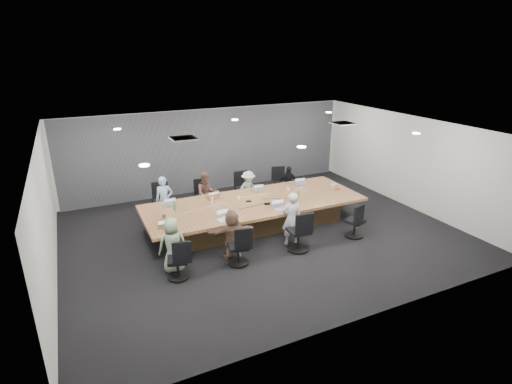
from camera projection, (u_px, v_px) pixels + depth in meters
name	position (u px, v px, depth m)	size (l,w,h in m)	color
floor	(262.00, 233.00, 10.72)	(10.00, 8.00, 0.00)	black
ceiling	(263.00, 130.00, 9.76)	(10.00, 8.00, 0.00)	white
wall_back	(211.00, 150.00, 13.64)	(10.00, 2.80, 0.00)	beige
wall_front	(365.00, 252.00, 6.84)	(10.00, 2.80, 0.00)	beige
wall_left	(46.00, 217.00, 8.23)	(8.00, 2.80, 0.00)	beige
wall_right	(409.00, 162.00, 12.25)	(8.00, 2.80, 0.00)	beige
curtain	(212.00, 150.00, 13.57)	(9.80, 0.04, 2.80)	#55575F
conference_table	(254.00, 213.00, 11.01)	(6.00, 2.20, 0.74)	#45331D
chair_0	(162.00, 204.00, 11.57)	(0.59, 0.59, 0.87)	black
chair_1	(203.00, 199.00, 12.10)	(0.49, 0.49, 0.73)	black
chair_2	(244.00, 191.00, 12.61)	(0.58, 0.58, 0.85)	black
chair_3	(283.00, 185.00, 13.18)	(0.55, 0.55, 0.82)	black
chair_4	(178.00, 263.00, 8.53)	(0.49, 0.49, 0.73)	black
chair_5	(238.00, 249.00, 9.09)	(0.50, 0.50, 0.74)	black
chair_6	(298.00, 234.00, 9.71)	(0.58, 0.58, 0.86)	black
chair_7	(355.00, 224.00, 10.42)	(0.49, 0.49, 0.73)	black
person_0	(164.00, 200.00, 11.19)	(0.49, 0.32, 1.34)	#97B3D9
laptop_0	(169.00, 204.00, 10.70)	(0.32, 0.22, 0.02)	#B2B2B7
person_1	(207.00, 194.00, 11.70)	(0.64, 0.50, 1.32)	brown
laptop_1	(213.00, 197.00, 11.20)	(0.35, 0.24, 0.02)	#8C6647
person_2	(248.00, 190.00, 12.26)	(0.76, 0.44, 1.17)	#A2BDA8
laptop_2	(256.00, 190.00, 11.74)	(0.32, 0.22, 0.02)	#B2B2B7
person_3	(288.00, 184.00, 12.83)	(0.68, 0.28, 1.16)	black
laptop_3	(297.00, 183.00, 12.30)	(0.34, 0.24, 0.02)	#B2B2B7
person_4	(173.00, 245.00, 8.73)	(0.62, 0.40, 1.27)	gray
laptop_4	(166.00, 230.00, 9.16)	(0.31, 0.22, 0.02)	#8C6647
person_5	(232.00, 234.00, 9.31)	(1.12, 0.36, 1.20)	brown
laptop_5	(224.00, 220.00, 9.72)	(0.34, 0.24, 0.02)	#B2B2B7
person_6	(292.00, 219.00, 9.92)	(0.50, 0.33, 1.38)	silver
laptop_6	(281.00, 209.00, 10.37)	(0.36, 0.25, 0.02)	#B2B2B7
bottle_green_left	(175.00, 206.00, 10.25)	(0.07, 0.07, 0.26)	#468952
bottle_green_right	(298.00, 194.00, 11.08)	(0.07, 0.07, 0.24)	#468952
bottle_clear	(212.00, 201.00, 10.62)	(0.07, 0.07, 0.22)	silver
cup_white_far	(239.00, 198.00, 10.99)	(0.09, 0.09, 0.11)	white
cup_white_near	(288.00, 189.00, 11.70)	(0.07, 0.07, 0.09)	white
mug_brown	(164.00, 216.00, 9.82)	(0.08, 0.08, 0.10)	brown
mic_left	(227.00, 215.00, 9.96)	(0.15, 0.10, 0.03)	black
mic_right	(249.00, 201.00, 10.88)	(0.13, 0.09, 0.03)	black
stapler	(267.00, 204.00, 10.66)	(0.15, 0.04, 0.06)	black
canvas_bag	(333.00, 187.00, 11.84)	(0.26, 0.16, 0.14)	gray
snack_packet	(336.00, 188.00, 11.83)	(0.20, 0.13, 0.04)	#C73D2F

